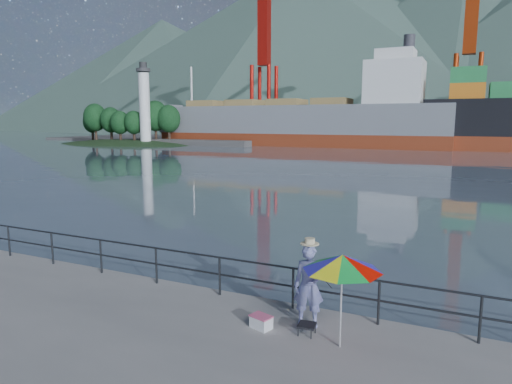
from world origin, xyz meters
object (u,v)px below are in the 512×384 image
fisherman (309,286)px  bulk_carrier (307,122)px  beach_umbrella (342,263)px  cooler_bag (261,322)px

fisherman → bulk_carrier: bulk_carrier is taller
fisherman → bulk_carrier: size_ratio=0.03×
beach_umbrella → bulk_carrier: bearing=109.6°
beach_umbrella → cooler_bag: bearing=177.3°
fisherman → beach_umbrella: size_ratio=0.96×
cooler_bag → beach_umbrella: bearing=14.8°
beach_umbrella → cooler_bag: size_ratio=4.31×
beach_umbrella → fisherman: bearing=143.7°
bulk_carrier → fisherman: bearing=-70.8°
beach_umbrella → bulk_carrier: bulk_carrier is taller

